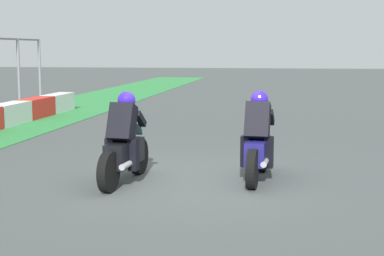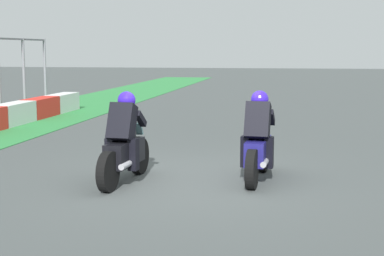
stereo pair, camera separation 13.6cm
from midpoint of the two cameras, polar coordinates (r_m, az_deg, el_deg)
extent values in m
plane|color=#444A49|center=(9.86, -0.35, -5.21)|extent=(120.00, 120.00, 0.00)
cube|color=silver|center=(17.90, -17.56, 1.29)|extent=(1.80, 0.60, 0.64)
cube|color=red|center=(19.55, -15.17, 1.89)|extent=(1.80, 0.60, 0.64)
cube|color=silver|center=(21.22, -13.14, 2.39)|extent=(1.80, 0.60, 0.64)
cylinder|color=slate|center=(21.39, -16.69, 4.94)|extent=(0.10, 0.10, 2.60)
cylinder|color=slate|center=(23.00, -14.77, 5.17)|extent=(0.10, 0.10, 2.60)
cylinder|color=black|center=(10.66, 6.51, -2.52)|extent=(0.65, 0.19, 0.64)
cylinder|color=black|center=(9.29, 5.48, -4.02)|extent=(0.65, 0.19, 0.64)
cube|color=navy|center=(9.94, 6.05, -2.20)|extent=(1.12, 0.40, 0.40)
ellipsoid|color=navy|center=(9.99, 6.14, -0.41)|extent=(0.50, 0.33, 0.24)
cube|color=red|center=(9.44, 5.65, -2.60)|extent=(0.07, 0.16, 0.08)
cylinder|color=#A5A5AD|center=(9.61, 6.72, -3.35)|extent=(0.43, 0.13, 0.10)
cube|color=black|center=(9.77, 6.01, 0.71)|extent=(0.51, 0.43, 0.66)
sphere|color=#2F1AB8|center=(9.95, 6.20, 2.80)|extent=(0.32, 0.32, 0.30)
cube|color=#459077|center=(10.38, 6.42, 0.11)|extent=(0.17, 0.27, 0.23)
cube|color=black|center=(9.85, 4.80, -2.28)|extent=(0.19, 0.15, 0.52)
cube|color=black|center=(9.80, 7.12, -2.36)|extent=(0.19, 0.15, 0.52)
cube|color=black|center=(10.16, 5.28, 1.10)|extent=(0.39, 0.13, 0.31)
cube|color=black|center=(10.12, 7.30, 1.04)|extent=(0.39, 0.13, 0.31)
cylinder|color=black|center=(10.42, -5.57, -2.74)|extent=(0.65, 0.20, 0.64)
cylinder|color=black|center=(9.14, -8.54, -4.27)|extent=(0.65, 0.20, 0.64)
cube|color=black|center=(9.74, -6.97, -2.42)|extent=(1.12, 0.42, 0.40)
ellipsoid|color=black|center=(9.79, -6.79, -0.59)|extent=(0.51, 0.34, 0.24)
cube|color=red|center=(9.27, -8.12, -2.83)|extent=(0.07, 0.16, 0.08)
cylinder|color=#A5A5AD|center=(9.39, -6.82, -3.61)|extent=(0.43, 0.14, 0.10)
cube|color=black|center=(9.57, -7.24, 0.55)|extent=(0.52, 0.44, 0.66)
sphere|color=#2F1AB8|center=(9.74, -6.80, 2.69)|extent=(0.33, 0.33, 0.30)
cube|color=#669297|center=(10.15, -5.99, -0.05)|extent=(0.18, 0.27, 0.23)
cube|color=black|center=(9.71, -8.33, -2.48)|extent=(0.19, 0.16, 0.52)
cube|color=black|center=(9.56, -6.12, -2.60)|extent=(0.19, 0.16, 0.52)
cube|color=black|center=(9.99, -7.41, 0.95)|extent=(0.39, 0.13, 0.31)
cube|color=black|center=(9.86, -5.46, 0.90)|extent=(0.39, 0.13, 0.31)
camera|label=1|loc=(0.07, -90.40, -0.05)|focal=54.73mm
camera|label=2|loc=(0.07, 89.60, 0.05)|focal=54.73mm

